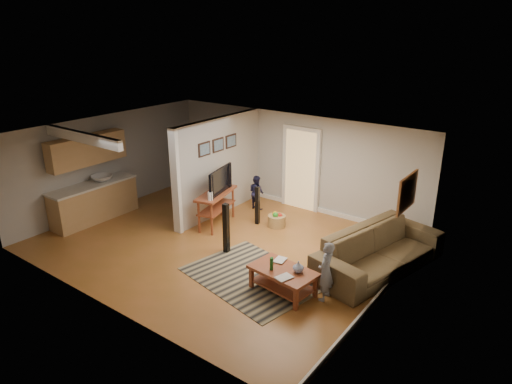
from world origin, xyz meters
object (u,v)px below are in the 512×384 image
Objects in this scene: sofa at (378,270)px; toddler at (256,208)px; child at (324,298)px; speaker_left at (226,228)px; speaker_right at (257,205)px; tv_console at (217,196)px; coffee_table at (284,275)px; toy_basket at (277,220)px.

sofa is 3.20× the size of toddler.
toddler is at bearing -133.86° from child.
speaker_left is 1.22× the size of toddler.
tv_console is at bearing -150.27° from speaker_right.
toddler is (-0.96, 2.40, -0.56)m from speaker_left.
speaker_right is (-2.21, 2.19, 0.11)m from coffee_table.
toddler is (-3.53, 2.74, 0.00)m from child.
sofa is 4.11m from tv_console.
speaker_right reaches higher than sofa.
speaker_left is (-1.86, 0.59, 0.19)m from coffee_table.
speaker_left is at bearing -94.14° from toy_basket.
child is (2.91, -1.94, -0.48)m from speaker_right.
speaker_left is 2.64m from toddler.
sofa is 3.05× the size of speaker_right.
speaker_left is at bearing 162.32° from coffee_table.
toy_basket is at bearing 164.68° from toddler.
coffee_table is 1.14× the size of speaker_left.
toy_basket is 3.21m from child.
speaker_left reaches higher than toy_basket.
toy_basket is 0.39× the size of child.
toy_basket is at bearing 18.94° from tv_console.
coffee_table is at bearing 163.06° from sofa.
sofa is 3.34m from speaker_right.
toy_basket is at bearing -136.59° from child.
toddler is at bearing 70.84° from tv_console.
sofa reaches higher than toy_basket.
speaker_right reaches higher than toddler.
child is (2.56, -0.34, -0.56)m from speaker_left.
toy_basket is 0.47× the size of toddler.
toddler is (-3.90, 1.18, 0.00)m from sofa.
coffee_table reaches higher than toddler.
child reaches higher than toy_basket.
tv_console is (-2.96, 1.55, 0.40)m from coffee_table.
coffee_table is 1.33× the size of speaker_right.
speaker_right is 1.05× the size of toddler.
speaker_left reaches higher than toddler.
toy_basket is (-1.73, 2.34, -0.21)m from coffee_table.
sofa is 1.59m from child.
speaker_right is (0.75, 0.64, -0.29)m from tv_console.
tv_console reaches higher than toddler.
speaker_left reaches higher than speaker_right.
child is at bearing -40.52° from toy_basket.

